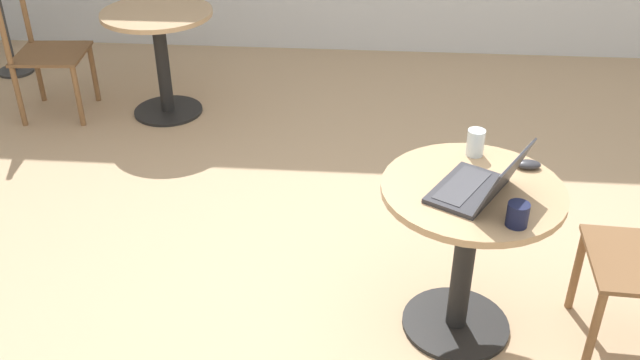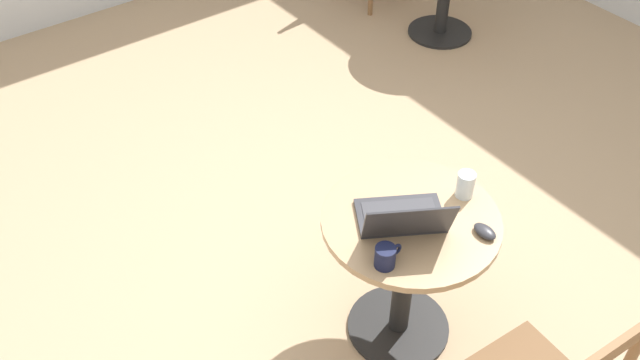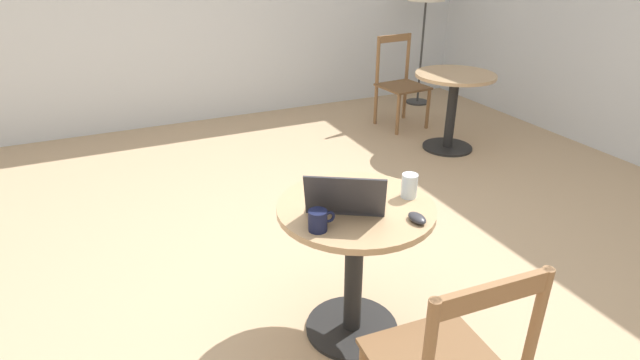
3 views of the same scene
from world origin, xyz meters
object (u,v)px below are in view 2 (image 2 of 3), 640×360
at_px(laptop, 403,217).
at_px(drinking_glass, 465,185).
at_px(cafe_table_near, 407,253).
at_px(mouse, 485,231).
at_px(mug, 386,256).

bearing_deg(laptop, drinking_glass, -3.55).
distance_m(cafe_table_near, drinking_glass, 0.37).
bearing_deg(drinking_glass, cafe_table_near, 173.65).
bearing_deg(mouse, cafe_table_near, 125.26).
distance_m(cafe_table_near, mouse, 0.36).
height_order(cafe_table_near, mug, mug).
height_order(cafe_table_near, mouse, mouse).
bearing_deg(drinking_glass, laptop, 176.45).
bearing_deg(laptop, cafe_table_near, 9.26).
relative_size(mouse, drinking_glass, 0.90).
xyz_separation_m(cafe_table_near, laptop, (-0.06, -0.01, 0.25)).
bearing_deg(drinking_glass, mug, -169.31).
height_order(mouse, mug, mug).
height_order(cafe_table_near, laptop, laptop).
height_order(cafe_table_near, drinking_glass, drinking_glass).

